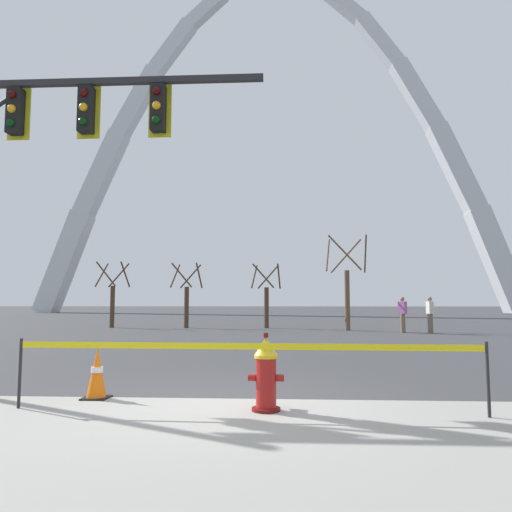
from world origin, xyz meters
TOP-DOWN VIEW (x-y plane):
  - ground_plane at (0.00, 0.00)m, footprint 240.00×240.00m
  - fire_hydrant at (0.62, -0.48)m, footprint 0.46×0.48m
  - caution_tape_barrier at (0.35, -0.60)m, footprint 5.95×0.22m
  - traffic_cone_by_hydrant at (-1.84, 0.17)m, footprint 0.36×0.36m
  - monument_arch at (0.00, 50.74)m, footprint 58.53×2.41m
  - tree_far_left at (-8.18, 18.39)m, footprint 1.61×1.62m
  - tree_left_mid at (-4.20, 18.29)m, footprint 1.57×1.58m
  - tree_center_left at (-0.01, 18.41)m, footprint 1.55×1.56m
  - tree_center_right at (3.91, 16.54)m, footprint 2.07×2.08m
  - pedestrian_walking_left at (6.15, 15.09)m, footprint 0.38×0.39m
  - pedestrian_standing_center at (7.23, 14.67)m, footprint 0.25×0.37m

SIDE VIEW (x-z plane):
  - ground_plane at x=0.00m, z-range 0.00..0.00m
  - traffic_cone_by_hydrant at x=-1.84m, z-range -0.01..0.72m
  - fire_hydrant at x=0.62m, z-range -0.03..0.96m
  - caution_tape_barrier at x=0.35m, z-range 0.18..1.09m
  - pedestrian_walking_left at x=6.15m, z-range 0.02..1.61m
  - pedestrian_standing_center at x=7.23m, z-range 0.02..1.61m
  - tree_center_left at x=-0.01m, z-range -0.19..3.13m
  - tree_left_mid at x=-4.20m, z-range -0.19..3.18m
  - tree_far_left at x=-8.18m, z-range -0.19..3.27m
  - tree_center_right at x=3.91m, z-range -0.25..4.25m
  - monument_arch at x=0.00m, z-range -2.39..41.11m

